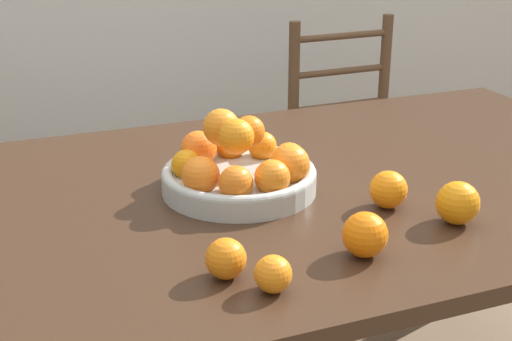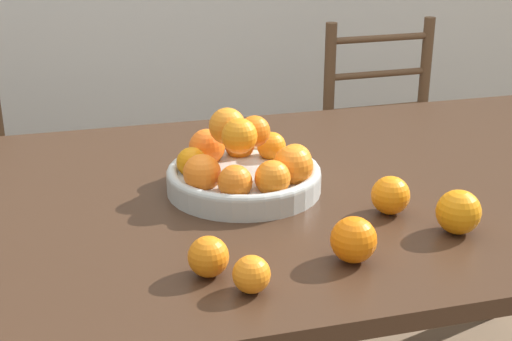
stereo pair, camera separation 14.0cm
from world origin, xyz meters
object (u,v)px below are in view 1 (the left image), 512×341
Objects in this scene: orange_loose_2 at (273,274)px; orange_loose_4 at (458,203)px; orange_loose_3 at (365,235)px; orange_loose_0 at (388,190)px; fruit_bowl at (239,169)px; chair_right at (356,151)px; orange_loose_1 at (226,259)px.

orange_loose_2 is 0.44m from orange_loose_4.
orange_loose_0 is at bearing 48.23° from orange_loose_3.
orange_loose_2 is 0.20m from orange_loose_3.
orange_loose_0 is 0.22m from orange_loose_3.
orange_loose_4 reaches higher than orange_loose_0.
fruit_bowl reaches higher than orange_loose_2.
chair_right is (0.75, 0.81, -0.34)m from fruit_bowl.
orange_loose_1 is 1.12× the size of orange_loose_2.
chair_right is at bearing 69.67° from orange_loose_4.
chair_right reaches higher than orange_loose_3.
orange_loose_2 is 1.51m from chair_right.
orange_loose_0 is 1.24× the size of orange_loose_2.
orange_loose_3 is at bearing -167.49° from orange_loose_4.
chair_right is at bearing 47.43° from fruit_bowl.
orange_loose_3 reaches higher than orange_loose_2.
orange_loose_4 is (0.23, 0.05, 0.00)m from orange_loose_3.
orange_loose_4 is at bearing 12.51° from orange_loose_3.
fruit_bowl is 4.27× the size of orange_loose_0.
chair_right reaches higher than orange_loose_2.
orange_loose_2 is at bearing -165.01° from orange_loose_3.
chair_right is (0.41, 1.11, -0.33)m from orange_loose_4.
orange_loose_0 is at bearing 127.12° from orange_loose_4.
orange_loose_3 is 0.24m from orange_loose_4.
fruit_bowl is 0.37m from orange_loose_3.
orange_loose_0 is at bearing -36.73° from fruit_bowl.
fruit_bowl is 0.31m from orange_loose_0.
orange_loose_3 is at bearing 14.99° from orange_loose_2.
orange_loose_1 is 0.82× the size of orange_loose_4.
fruit_bowl is at bearing -134.27° from chair_right.
orange_loose_1 is 0.09m from orange_loose_2.
chair_right is at bearing 63.59° from orange_loose_0.
fruit_bowl is 5.31× the size of orange_loose_2.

